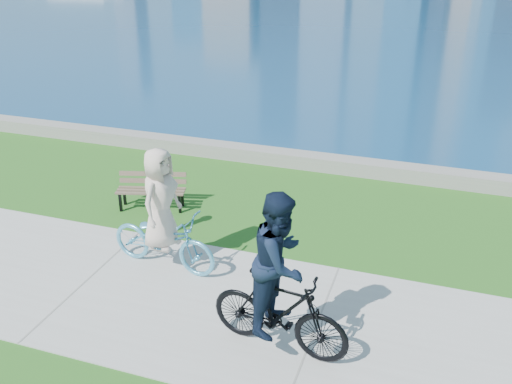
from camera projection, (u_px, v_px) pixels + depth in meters
ground at (315, 328)px, 8.59m from camera, size 320.00×320.00×0.00m
concrete_path at (316, 328)px, 8.59m from camera, size 80.00×3.50×0.02m
seawall at (375, 169)px, 13.84m from camera, size 90.00×0.50×0.35m
park_bench at (152, 188)px, 12.16m from camera, size 1.53×0.87×0.75m
bollard_lamp at (154, 201)px, 10.85m from camera, size 0.21×0.21×1.33m
cyclist_woman at (162, 225)px, 9.81m from camera, size 0.95×2.12×2.22m
cyclist_man at (280, 288)px, 7.74m from camera, size 0.87×2.10×2.45m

